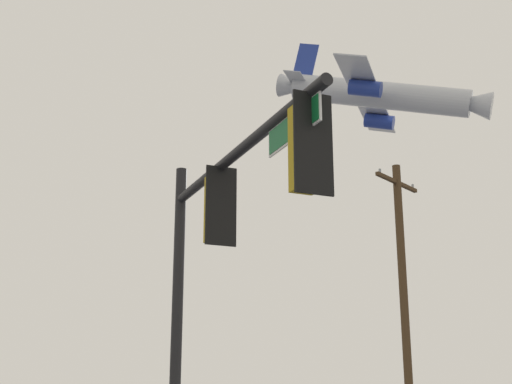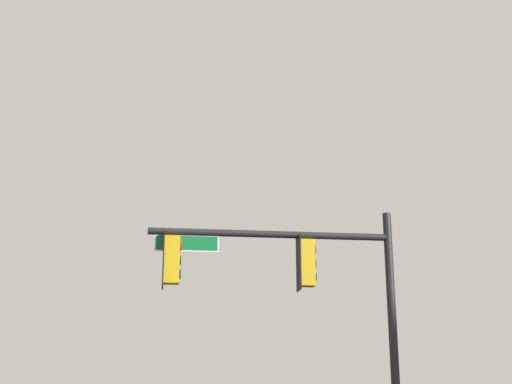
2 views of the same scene
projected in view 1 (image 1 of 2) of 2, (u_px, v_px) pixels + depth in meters
The scene contains 3 objects.
signal_pole_near at pixel (223, 228), 11.14m from camera, with size 5.84×0.60×5.89m.
utility_pole at pixel (404, 296), 22.94m from camera, with size 1.25×2.44×9.28m.
airplane at pixel (381, 96), 111.67m from camera, with size 27.17×28.00×17.21m.
Camera 1 is at (7.16, -9.51, 1.65)m, focal length 50.00 mm.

